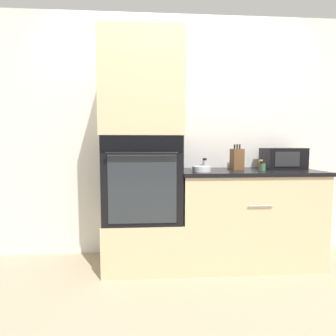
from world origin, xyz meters
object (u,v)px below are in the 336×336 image
condiment_jar_near (263,166)px  condiment_jar_back (205,163)px  knife_block (237,159)px  bowl (201,169)px  condiment_jar_far (260,165)px  wall_oven (143,178)px  microwave (283,158)px  condiment_jar_mid (230,165)px

condiment_jar_near → condiment_jar_back: condiment_jar_back is taller
knife_block → bowl: size_ratio=1.51×
bowl → condiment_jar_far: 0.64m
bowl → wall_oven: bearing=166.1°
knife_block → condiment_jar_back: knife_block is taller
microwave → condiment_jar_far: (-0.27, -0.08, -0.06)m
microwave → bowl: microwave is taller
wall_oven → condiment_jar_near: (1.13, -0.07, 0.11)m
bowl → condiment_jar_near: size_ratio=1.87×
bowl → condiment_jar_mid: (0.38, 0.38, 0.01)m
bowl → condiment_jar_near: 0.60m
condiment_jar_far → condiment_jar_back: bearing=157.2°
microwave → condiment_jar_far: bearing=-163.9°
knife_block → condiment_jar_far: bearing=-8.3°
condiment_jar_far → knife_block: bearing=171.7°
wall_oven → bowl: (0.53, -0.13, 0.09)m
bowl → condiment_jar_back: condiment_jar_back is taller
condiment_jar_far → condiment_jar_back: 0.56m
wall_oven → knife_block: (0.92, 0.07, 0.17)m
knife_block → condiment_jar_back: 0.34m
condiment_jar_mid → condiment_jar_far: condiment_jar_far is taller
condiment_jar_near → condiment_jar_back: 0.59m
microwave → condiment_jar_back: 0.79m
condiment_jar_near → condiment_jar_back: bearing=146.6°
condiment_jar_near → condiment_jar_far: (0.02, 0.11, 0.00)m
knife_block → condiment_jar_far: size_ratio=2.54×
wall_oven → microwave: (1.42, 0.11, 0.17)m
condiment_jar_near → condiment_jar_far: bearing=76.7°
condiment_jar_near → condiment_jar_far: condiment_jar_far is taller
wall_oven → condiment_jar_mid: (0.91, 0.25, 0.10)m
bowl → condiment_jar_far: size_ratio=1.69×
condiment_jar_far → microwave: bearing=16.1°
condiment_jar_near → condiment_jar_mid: (-0.22, 0.32, -0.01)m
wall_oven → microwave: 1.43m
wall_oven → knife_block: wall_oven is taller
wall_oven → condiment_jar_back: wall_oven is taller
condiment_jar_far → bowl: bearing=-164.9°
bowl → condiment_jar_near: condiment_jar_near is taller
bowl → condiment_jar_near: (0.60, 0.06, 0.02)m
wall_oven → knife_block: 0.94m
knife_block → condiment_jar_back: bearing=147.5°
wall_oven → microwave: size_ratio=1.97×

